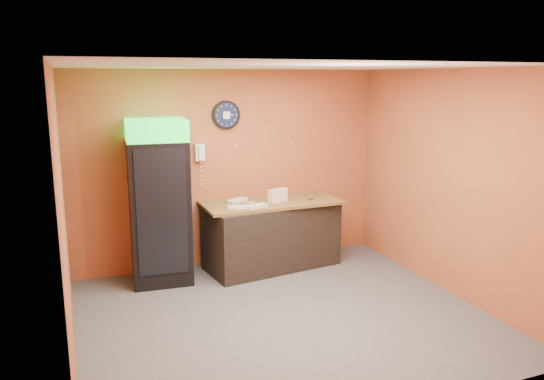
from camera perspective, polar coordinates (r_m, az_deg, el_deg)
name	(u,v)px	position (r m, az deg, el deg)	size (l,w,h in m)	color
floor	(283,316)	(6.26, 1.15, -13.39)	(4.50, 4.50, 0.00)	#47474C
back_wall	(230,169)	(7.65, -4.53, 2.30)	(4.50, 0.02, 2.80)	#BB5834
left_wall	(63,216)	(5.38, -21.56, -2.67)	(0.02, 4.00, 2.80)	#BB5834
right_wall	(450,183)	(6.96, 18.59, 0.73)	(0.02, 4.00, 2.80)	#BB5834
ceiling	(284,66)	(5.66, 1.27, 13.17)	(4.50, 4.00, 0.02)	white
beverage_cooler	(160,204)	(7.10, -11.96, -1.51)	(0.81, 0.82, 2.17)	black
prep_counter	(272,235)	(7.64, -0.05, -4.89)	(1.86, 0.83, 0.93)	black
wall_clock	(226,115)	(7.52, -4.96, 8.05)	(0.40, 0.06, 0.40)	black
wall_phone	(200,152)	(7.44, -7.77, 4.02)	(0.13, 0.11, 0.24)	white
butcher_paper	(272,202)	(7.51, -0.05, -1.35)	(1.95, 0.86, 0.04)	brown
sub_roll_stack	(278,196)	(7.43, 0.62, -0.60)	(0.31, 0.18, 0.18)	beige
wrapped_sandwich_left	(238,207)	(7.10, -3.72, -1.85)	(0.27, 0.10, 0.04)	beige
wrapped_sandwich_mid	(257,206)	(7.14, -1.65, -1.72)	(0.29, 0.12, 0.04)	beige
wrapped_sandwich_right	(237,200)	(7.47, -3.76, -1.13)	(0.31, 0.12, 0.04)	beige
kitchen_tool	(256,201)	(7.39, -1.73, -1.17)	(0.06, 0.06, 0.06)	silver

